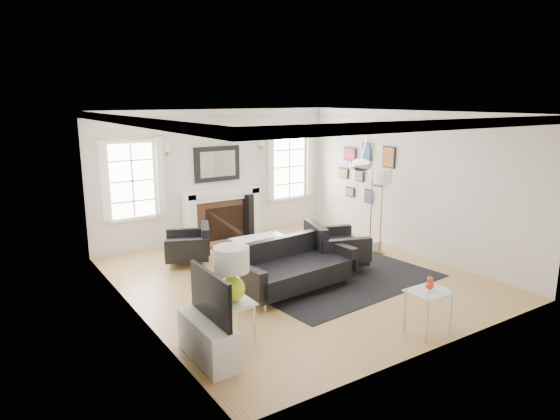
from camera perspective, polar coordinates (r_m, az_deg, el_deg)
floor at (r=8.70m, az=1.81°, el=-7.70°), size 6.00×6.00×0.00m
back_wall at (r=10.87m, az=-7.25°, el=3.98°), size 5.50×0.04×2.80m
front_wall at (r=6.17m, az=18.06°, el=-3.29°), size 5.50×0.04×2.80m
left_wall at (r=7.14m, az=-16.53°, el=-1.06°), size 0.04×6.00×2.80m
right_wall at (r=10.12m, az=14.75°, el=3.01°), size 0.04×6.00×2.80m
ceiling at (r=8.16m, az=1.94°, el=11.06°), size 5.50×6.00×0.02m
crown_molding at (r=8.16m, az=1.94°, el=10.64°), size 5.50×6.00×0.12m
fireplace at (r=10.85m, az=-6.63°, el=-0.64°), size 1.70×0.69×1.11m
mantel_mirror at (r=10.80m, az=-7.18°, el=5.26°), size 1.05×0.07×0.75m
window_left at (r=10.15m, az=-16.55°, el=3.27°), size 1.24×0.15×1.62m
window_right at (r=11.74m, az=1.03°, el=5.01°), size 1.24×0.15×1.62m
gallery_wall at (r=10.98m, az=9.68°, el=4.69°), size 0.04×1.73×1.29m
tv_unit at (r=6.09m, az=-8.21°, el=-13.81°), size 0.35×1.00×1.09m
area_rug at (r=8.85m, az=5.66°, el=-7.37°), size 3.43×2.95×0.01m
sofa at (r=8.07m, az=1.25°, el=-6.67°), size 2.09×1.11×0.66m
armchair_left at (r=9.47m, az=-10.23°, el=-4.06°), size 1.06×1.12×0.60m
armchair_right at (r=9.08m, az=6.08°, el=-4.27°), size 1.19×1.27×0.70m
coffee_table at (r=9.22m, az=-1.63°, el=-3.72°), size 1.03×1.03×0.46m
side_table_left at (r=6.44m, az=-5.46°, el=-11.22°), size 0.49×0.49×0.54m
nesting_table at (r=6.87m, az=16.64°, el=-9.76°), size 0.54×0.45×0.59m
gourd_lamp at (r=6.25m, az=-5.56°, el=-6.90°), size 0.45×0.45×0.71m
orange_vase at (r=6.80m, az=16.75°, el=-8.06°), size 0.11×0.11×0.18m
arc_floor_lamp at (r=9.15m, az=9.88°, el=1.94°), size 1.77×1.64×2.50m
stick_floor_lamp at (r=9.87m, az=11.65°, el=3.30°), size 0.34×0.34×1.69m
speaker_tower at (r=11.00m, az=-3.68°, el=-0.70°), size 0.26×0.26×0.97m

